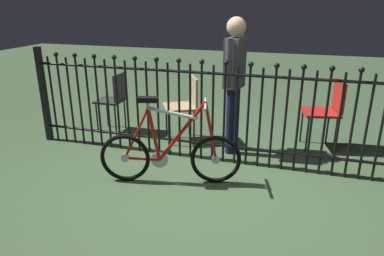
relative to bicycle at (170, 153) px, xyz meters
name	(u,v)px	position (x,y,z in m)	size (l,w,h in m)	color
ground_plane	(202,184)	(0.35, 0.04, -0.33)	(20.00, 20.00, 0.00)	#405A3A
iron_fence	(211,109)	(0.27, 0.65, 0.31)	(4.81, 0.07, 1.27)	black
bicycle	(170,153)	(0.00, 0.00, 0.00)	(1.44, 0.50, 0.93)	black
chair_tan	(186,102)	(-0.22, 1.20, 0.21)	(0.55, 0.55, 0.87)	black
chair_red	(328,107)	(1.59, 1.46, 0.22)	(0.51, 0.51, 0.89)	black
chair_charcoal	(114,96)	(-1.30, 1.23, 0.19)	(0.38, 0.37, 0.86)	black
person_visitor	(234,74)	(0.46, 1.01, 0.66)	(0.23, 0.47, 1.65)	#191E3F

